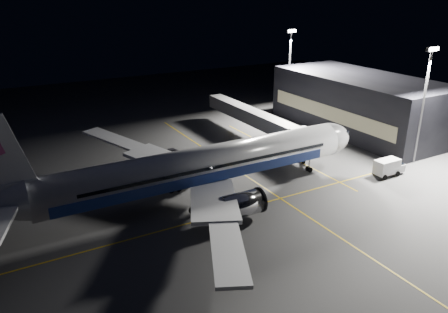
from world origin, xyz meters
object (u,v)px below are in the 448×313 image
Objects in this scene: floodlight_mast_north at (290,65)px; safety_cone_b at (213,170)px; safety_cone_c at (218,180)px; airliner at (196,167)px; baggage_tug at (172,154)px; safety_cone_a at (201,168)px; floodlight_mast_south at (424,96)px; jet_bridge at (259,120)px; service_truck at (389,167)px.

floodlight_mast_north is 43.17m from safety_cone_b.
safety_cone_b is 4.49m from safety_cone_c.
baggage_tug is at bearing 79.29° from airliner.
floodlight_mast_south is at bearing -24.39° from safety_cone_a.
safety_cone_c is (-1.30, -4.29, 0.00)m from safety_cone_b.
safety_cone_c is (0.02, -6.00, -0.03)m from safety_cone_a.
safety_cone_b is (3.82, -8.95, -0.61)m from baggage_tug.
safety_cone_a is at bearing -72.33° from baggage_tug.
jet_bridge is 1.66× the size of floodlight_mast_south.
baggage_tug is 9.75m from safety_cone_b.
floodlight_mast_north is at bearing 77.72° from service_truck.
airliner is 18.06m from baggage_tug.
airliner is 2.97× the size of floodlight_mast_south.
safety_cone_c is at bearing 164.16° from floodlight_mast_south.
jet_bridge is 12.60× the size of baggage_tug.
safety_cone_a is at bearing -155.06° from jet_bridge.
safety_cone_c is at bearing 34.69° from airliner.
airliner is 106.36× the size of safety_cone_c.
airliner is 10.79× the size of service_truck.
floodlight_mast_north is at bearing 37.91° from airliner.
safety_cone_b is at bearing -148.61° from jet_bridge.
safety_cone_b is at bearing 147.61° from service_truck.
floodlight_mast_south is at bearing -90.00° from floodlight_mast_north.
baggage_tug is 4.73× the size of safety_cone_b.
safety_cone_b is at bearing 49.53° from airliner.
floodlight_mast_north reaches higher than safety_cone_b.
service_truck is (32.33, -7.80, -3.61)m from airliner.
safety_cone_b is (7.08, 8.29, -4.87)m from airliner.
safety_cone_b is at bearing -52.35° from safety_cone_a.
floodlight_mast_south is at bearing 11.68° from service_truck.
safety_cone_a is (-35.32, -21.98, -12.05)m from floodlight_mast_north.
jet_bridge is at bearing 24.94° from safety_cone_a.
safety_cone_a is (-17.32, -8.05, -4.26)m from jet_bridge.
jet_bridge is 53.99× the size of safety_cone_a.
safety_cone_b is 1.00× the size of safety_cone_c.
floodlight_mast_north is at bearing 90.00° from floodlight_mast_south.
airliner is at bearing 166.55° from service_truck.
airliner is 96.49× the size of safety_cone_a.
floodlight_mast_south is at bearing -22.82° from safety_cone_b.
airliner reaches higher than safety_cone_c.
baggage_tug is 7.68m from safety_cone_a.
baggage_tug reaches higher than safety_cone_b.
floodlight_mast_north is at bearing 19.94° from baggage_tug.
floodlight_mast_north is 32.49× the size of safety_cone_a.
service_truck reaches higher than safety_cone_b.
baggage_tug is at bearing 100.77° from safety_cone_c.
safety_cone_a is (2.50, -7.24, -0.58)m from baggage_tug.
jet_bridge is at bearing -142.26° from floodlight_mast_north.
floodlight_mast_north and floodlight_mast_south have the same top height.
airliner is at bearing -119.93° from safety_cone_a.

